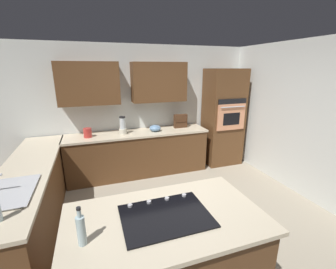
% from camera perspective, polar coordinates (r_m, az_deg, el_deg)
% --- Properties ---
extents(ground_plane, '(14.00, 14.00, 0.00)m').
position_cam_1_polar(ground_plane, '(3.50, 0.84, -21.26)').
color(ground_plane, '#9E937F').
extents(wall_back, '(6.00, 0.44, 2.60)m').
position_cam_1_polar(wall_back, '(4.78, -8.32, 7.99)').
color(wall_back, silver).
rests_on(wall_back, ground).
extents(wall_left, '(0.10, 4.00, 2.60)m').
position_cam_1_polar(wall_left, '(4.55, 30.00, 3.55)').
color(wall_left, silver).
rests_on(wall_left, ground).
extents(lower_cabinets_back, '(2.80, 0.60, 0.86)m').
position_cam_1_polar(lower_cabinets_back, '(4.73, -7.37, -4.93)').
color(lower_cabinets_back, brown).
rests_on(lower_cabinets_back, ground).
extents(countertop_back, '(2.84, 0.64, 0.04)m').
position_cam_1_polar(countertop_back, '(4.58, -7.57, 0.32)').
color(countertop_back, beige).
rests_on(countertop_back, lower_cabinets_back).
extents(lower_cabinets_side, '(0.60, 2.90, 0.86)m').
position_cam_1_polar(lower_cabinets_side, '(3.70, -31.05, -13.74)').
color(lower_cabinets_side, brown).
rests_on(lower_cabinets_side, ground).
extents(countertop_side, '(0.64, 2.94, 0.04)m').
position_cam_1_polar(countertop_side, '(3.51, -32.14, -7.31)').
color(countertop_side, beige).
rests_on(countertop_side, lower_cabinets_side).
extents(island_base, '(1.65, 0.92, 0.86)m').
position_cam_1_polar(island_base, '(2.40, -0.56, -29.04)').
color(island_base, brown).
rests_on(island_base, ground).
extents(island_top, '(1.73, 1.00, 0.04)m').
position_cam_1_polar(island_top, '(2.11, -0.60, -20.42)').
color(island_top, beige).
rests_on(island_top, island_base).
extents(wall_oven, '(0.80, 0.66, 2.13)m').
position_cam_1_polar(wall_oven, '(5.26, 13.70, 4.18)').
color(wall_oven, brown).
rests_on(wall_oven, ground).
extents(sink_unit, '(0.46, 0.70, 0.23)m').
position_cam_1_polar(sink_unit, '(2.90, -35.25, -11.75)').
color(sink_unit, '#515456').
rests_on(sink_unit, countertop_side).
extents(cooktop, '(0.76, 0.56, 0.03)m').
position_cam_1_polar(cooktop, '(2.09, -0.65, -19.73)').
color(cooktop, black).
rests_on(cooktop, island_top).
extents(blender, '(0.15, 0.15, 0.35)m').
position_cam_1_polar(blender, '(4.46, -11.35, 1.97)').
color(blender, beige).
rests_on(blender, countertop_back).
extents(mixing_bowl, '(0.23, 0.23, 0.13)m').
position_cam_1_polar(mixing_bowl, '(4.61, -3.27, 1.61)').
color(mixing_bowl, '#668CB2').
rests_on(mixing_bowl, countertop_back).
extents(spice_rack, '(0.28, 0.11, 0.29)m').
position_cam_1_polar(spice_rack, '(4.88, 3.16, 3.42)').
color(spice_rack, '#472B19').
rests_on(spice_rack, countertop_back).
extents(kettle, '(0.15, 0.15, 0.17)m').
position_cam_1_polar(kettle, '(4.45, -19.61, 0.40)').
color(kettle, red).
rests_on(kettle, countertop_back).
extents(oil_bottle, '(0.06, 0.06, 0.31)m').
position_cam_1_polar(oil_bottle, '(1.87, -21.06, -21.46)').
color(oil_bottle, silver).
rests_on(oil_bottle, island_top).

